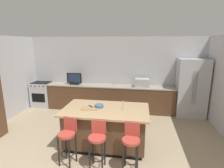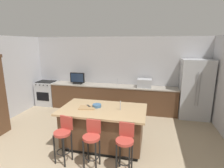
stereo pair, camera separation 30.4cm
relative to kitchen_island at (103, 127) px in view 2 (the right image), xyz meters
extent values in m
cube|color=#BCBCC1|center=(-0.21, 2.70, 0.84)|extent=(6.89, 0.12, 2.65)
cube|color=brown|center=(-0.31, 2.32, -0.03)|extent=(4.55, 0.60, 0.89)
cube|color=#9E9384|center=(-0.31, 2.32, 0.43)|extent=(4.57, 0.62, 0.04)
cube|color=black|center=(0.00, 0.00, -0.43)|extent=(1.75, 0.92, 0.09)
cube|color=brown|center=(0.00, 0.00, 0.01)|extent=(1.83, 1.00, 0.80)
cube|color=tan|center=(0.00, 0.00, 0.44)|extent=(1.99, 1.16, 0.04)
cube|color=#B7BABF|center=(2.45, 2.27, 0.49)|extent=(0.94, 0.70, 1.93)
cylinder|color=gray|center=(2.41, 1.89, 0.58)|extent=(0.02, 0.02, 1.06)
cylinder|color=gray|center=(2.49, 1.89, 0.58)|extent=(0.02, 0.02, 1.06)
cube|color=#B7BABF|center=(-2.97, 2.32, -0.01)|extent=(0.74, 0.60, 0.93)
cube|color=black|center=(-2.97, 2.02, -0.06)|extent=(0.52, 0.01, 0.33)
cube|color=black|center=(-2.97, 2.32, 0.46)|extent=(0.67, 0.50, 0.02)
cylinder|color=black|center=(-3.22, 2.01, 0.39)|extent=(0.04, 0.03, 0.04)
cylinder|color=black|center=(-3.05, 2.01, 0.39)|extent=(0.04, 0.03, 0.04)
cylinder|color=black|center=(-2.89, 2.01, 0.39)|extent=(0.04, 0.03, 0.04)
cylinder|color=black|center=(-2.73, 2.01, 0.39)|extent=(0.04, 0.03, 0.04)
cube|color=#B7BABF|center=(0.83, 2.32, 0.59)|extent=(0.48, 0.36, 0.29)
cube|color=black|center=(-1.62, 2.27, 0.48)|extent=(0.33, 0.16, 0.05)
cube|color=black|center=(-1.62, 2.27, 0.69)|extent=(0.55, 0.05, 0.37)
cube|color=#1E2D47|center=(-1.62, 2.24, 0.69)|extent=(0.48, 0.01, 0.32)
cylinder|color=#B2B2B7|center=(-0.13, 2.42, 0.57)|extent=(0.02, 0.02, 0.24)
cylinder|color=#B2B2B7|center=(0.41, 0.00, 0.57)|extent=(0.02, 0.02, 0.22)
cylinder|color=#B23D33|center=(-0.63, -0.80, 0.18)|extent=(0.34, 0.34, 0.05)
cube|color=#B23D33|center=(-0.60, -0.66, 0.35)|extent=(0.29, 0.09, 0.28)
cylinder|color=black|center=(-0.78, -0.90, -0.16)|extent=(0.03, 0.03, 0.63)
cylinder|color=black|center=(-0.54, -0.95, -0.16)|extent=(0.03, 0.03, 0.63)
cylinder|color=black|center=(-0.73, -0.66, -0.16)|extent=(0.03, 0.03, 0.63)
cylinder|color=black|center=(-0.49, -0.71, -0.16)|extent=(0.03, 0.03, 0.63)
torus|color=black|center=(-0.63, -0.80, -0.24)|extent=(0.28, 0.28, 0.02)
cylinder|color=#B23D33|center=(0.00, -0.84, 0.18)|extent=(0.34, 0.34, 0.05)
cube|color=#B23D33|center=(0.00, -0.69, 0.35)|extent=(0.29, 0.04, 0.28)
cylinder|color=black|center=(-0.12, -0.96, -0.16)|extent=(0.03, 0.03, 0.63)
cylinder|color=black|center=(0.12, -0.96, -0.16)|extent=(0.03, 0.03, 0.63)
cylinder|color=black|center=(-0.12, -0.72, -0.16)|extent=(0.03, 0.03, 0.63)
cylinder|color=black|center=(0.12, -0.72, -0.16)|extent=(0.03, 0.03, 0.63)
torus|color=black|center=(0.00, -0.84, -0.24)|extent=(0.28, 0.28, 0.02)
cylinder|color=#B23D33|center=(0.64, -0.82, 0.18)|extent=(0.34, 0.34, 0.05)
cube|color=#B23D33|center=(0.66, -0.67, 0.34)|extent=(0.29, 0.06, 0.28)
cylinder|color=black|center=(0.51, -0.93, -0.16)|extent=(0.03, 0.03, 0.63)
cylinder|color=black|center=(0.76, -0.95, -0.16)|extent=(0.03, 0.03, 0.63)
cylinder|color=black|center=(0.53, -0.69, -0.16)|extent=(0.03, 0.03, 0.63)
cylinder|color=black|center=(0.78, -0.71, -0.16)|extent=(0.03, 0.03, 0.63)
torus|color=black|center=(0.64, -0.82, -0.24)|extent=(0.28, 0.28, 0.02)
cylinder|color=#3F668C|center=(-0.17, 0.06, 0.49)|extent=(0.21, 0.21, 0.07)
cube|color=black|center=(-0.16, 0.16, 0.46)|extent=(0.12, 0.17, 0.01)
cube|color=black|center=(-0.37, 0.05, 0.47)|extent=(0.15, 0.16, 0.02)
cube|color=#A87F51|center=(-0.37, -0.04, 0.47)|extent=(0.41, 0.31, 0.02)
camera|label=1|loc=(0.78, -3.83, 1.96)|focal=28.62mm
camera|label=2|loc=(1.08, -3.77, 1.96)|focal=28.62mm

